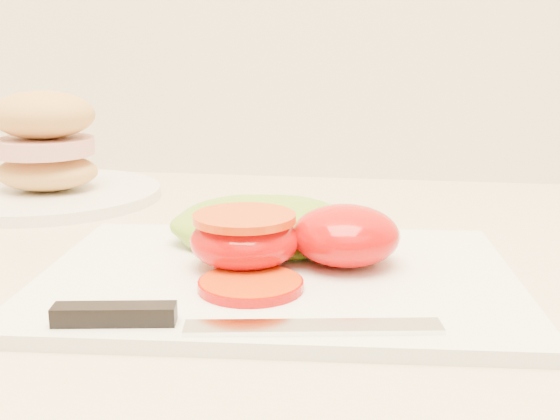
# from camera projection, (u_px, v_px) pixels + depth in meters

# --- Properties ---
(cutting_board) EXTENTS (0.37, 0.28, 0.01)m
(cutting_board) POSITION_uv_depth(u_px,v_px,m) (278.00, 278.00, 0.52)
(cutting_board) COLOR white
(cutting_board) RESTS_ON counter
(tomato_half_dome) EXTENTS (0.08, 0.08, 0.05)m
(tomato_half_dome) POSITION_uv_depth(u_px,v_px,m) (345.00, 235.00, 0.54)
(tomato_half_dome) COLOR red
(tomato_half_dome) RESTS_ON cutting_board
(tomato_half_cut) EXTENTS (0.08, 0.08, 0.04)m
(tomato_half_cut) POSITION_uv_depth(u_px,v_px,m) (245.00, 238.00, 0.53)
(tomato_half_cut) COLOR red
(tomato_half_cut) RESTS_ON cutting_board
(tomato_slice_0) EXTENTS (0.07, 0.07, 0.01)m
(tomato_slice_0) POSITION_uv_depth(u_px,v_px,m) (251.00, 285.00, 0.48)
(tomato_slice_0) COLOR #E75109
(tomato_slice_0) RESTS_ON cutting_board
(lettuce_leaf_0) EXTENTS (0.17, 0.13, 0.03)m
(lettuce_leaf_0) POSITION_uv_depth(u_px,v_px,m) (267.00, 226.00, 0.59)
(lettuce_leaf_0) COLOR #8CB42F
(lettuce_leaf_0) RESTS_ON cutting_board
(lettuce_leaf_1) EXTENTS (0.13, 0.10, 0.02)m
(lettuce_leaf_1) POSITION_uv_depth(u_px,v_px,m) (319.00, 229.00, 0.59)
(lettuce_leaf_1) COLOR #8CB42F
(lettuce_leaf_1) RESTS_ON cutting_board
(knife) EXTENTS (0.24, 0.05, 0.01)m
(knife) POSITION_uv_depth(u_px,v_px,m) (192.00, 319.00, 0.42)
(knife) COLOR silver
(knife) RESTS_ON cutting_board
(sandwich_plate) EXTENTS (0.25, 0.25, 0.12)m
(sandwich_plate) POSITION_uv_depth(u_px,v_px,m) (46.00, 161.00, 0.79)
(sandwich_plate) COLOR white
(sandwich_plate) RESTS_ON counter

